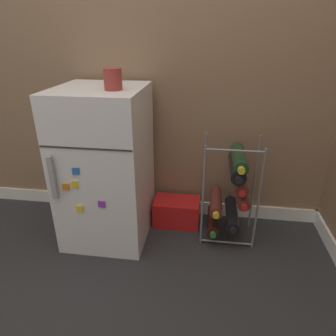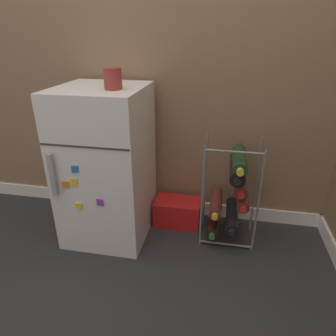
{
  "view_description": "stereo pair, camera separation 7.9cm",
  "coord_description": "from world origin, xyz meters",
  "px_view_note": "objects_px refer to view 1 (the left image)",
  "views": [
    {
      "loc": [
        0.22,
        -1.06,
        1.14
      ],
      "look_at": [
        0.01,
        0.45,
        0.44
      ],
      "focal_mm": 32.0,
      "sensor_mm": 36.0,
      "label": 1
    },
    {
      "loc": [
        0.3,
        -1.05,
        1.14
      ],
      "look_at": [
        0.01,
        0.45,
        0.44
      ],
      "focal_mm": 32.0,
      "sensor_mm": 36.0,
      "label": 2
    }
  ],
  "objects_px": {
    "wine_rack": "(232,189)",
    "fridge_top_cup": "(113,79)",
    "mini_fridge": "(106,166)",
    "soda_box": "(177,211)"
  },
  "relations": [
    {
      "from": "soda_box",
      "to": "fridge_top_cup",
      "type": "bearing_deg",
      "value": -144.55
    },
    {
      "from": "wine_rack",
      "to": "fridge_top_cup",
      "type": "xyz_separation_m",
      "value": [
        -0.61,
        -0.12,
        0.61
      ]
    },
    {
      "from": "wine_rack",
      "to": "fridge_top_cup",
      "type": "bearing_deg",
      "value": -169.27
    },
    {
      "from": "mini_fridge",
      "to": "fridge_top_cup",
      "type": "height_order",
      "value": "fridge_top_cup"
    },
    {
      "from": "wine_rack",
      "to": "mini_fridge",
      "type": "bearing_deg",
      "value": -175.81
    },
    {
      "from": "soda_box",
      "to": "wine_rack",
      "type": "bearing_deg",
      "value": -15.9
    },
    {
      "from": "soda_box",
      "to": "fridge_top_cup",
      "type": "xyz_separation_m",
      "value": [
        -0.29,
        -0.21,
        0.85
      ]
    },
    {
      "from": "wine_rack",
      "to": "soda_box",
      "type": "distance_m",
      "value": 0.41
    },
    {
      "from": "mini_fridge",
      "to": "wine_rack",
      "type": "height_order",
      "value": "mini_fridge"
    },
    {
      "from": "wine_rack",
      "to": "fridge_top_cup",
      "type": "relative_size",
      "value": 6.05
    }
  ]
}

